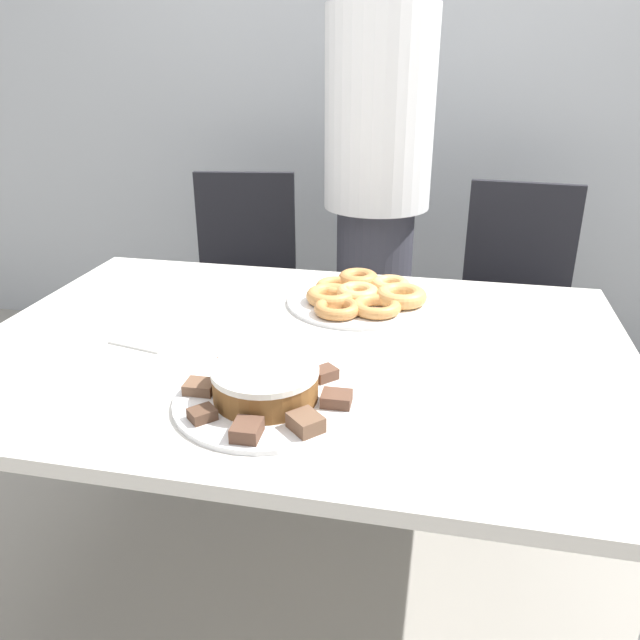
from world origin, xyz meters
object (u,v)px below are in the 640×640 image
at_px(person_standing, 377,192).
at_px(office_chair_left, 243,298).
at_px(frosted_cake, 267,383).
at_px(napkin, 148,338).
at_px(plate_donuts, 358,301).
at_px(plate_cake, 267,400).
at_px(office_chair_right, 512,319).

relative_size(person_standing, office_chair_left, 1.85).
distance_m(frosted_cake, napkin, 0.41).
height_order(plate_donuts, napkin, plate_donuts).
xyz_separation_m(frosted_cake, napkin, (-0.35, 0.22, -0.04)).
xyz_separation_m(person_standing, frosted_cake, (-0.05, -1.23, -0.12)).
bearing_deg(plate_cake, plate_donuts, 80.59).
bearing_deg(person_standing, napkin, -111.45).
height_order(person_standing, office_chair_left, person_standing).
height_order(office_chair_right, plate_cake, office_chair_right).
xyz_separation_m(office_chair_left, napkin, (0.12, -1.01, 0.29)).
height_order(office_chair_left, frosted_cake, office_chair_left).
bearing_deg(office_chair_left, office_chair_right, -9.19).
relative_size(plate_donuts, frosted_cake, 1.85).
height_order(plate_cake, napkin, plate_cake).
distance_m(person_standing, plate_cake, 1.24).
height_order(plate_donuts, frosted_cake, frosted_cake).
xyz_separation_m(office_chair_left, plate_donuts, (0.56, -0.69, 0.29)).
relative_size(office_chair_right, napkin, 5.74).
height_order(office_chair_right, napkin, office_chair_right).
height_order(frosted_cake, napkin, frosted_cake).
bearing_deg(frosted_cake, person_standing, 87.67).
xyz_separation_m(plate_donuts, napkin, (-0.44, -0.32, -0.00)).
bearing_deg(napkin, office_chair_right, 48.00).
relative_size(person_standing, frosted_cake, 8.35).
bearing_deg(frosted_cake, plate_donuts, 80.59).
bearing_deg(person_standing, plate_donuts, -86.69).
bearing_deg(napkin, person_standing, 68.55).
bearing_deg(office_chair_left, plate_cake, -78.34).
xyz_separation_m(plate_cake, frosted_cake, (0.00, 0.00, 0.04)).
distance_m(person_standing, napkin, 1.10).
distance_m(office_chair_left, napkin, 1.06).
xyz_separation_m(office_chair_right, plate_cake, (-0.56, -1.23, 0.29)).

